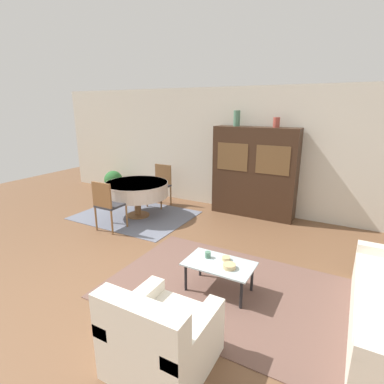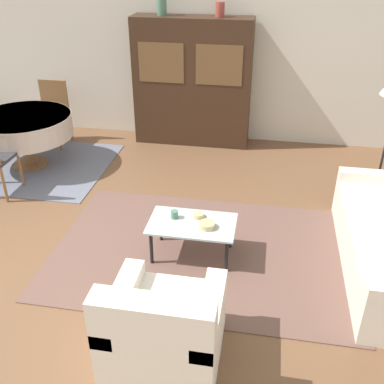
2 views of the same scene
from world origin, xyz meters
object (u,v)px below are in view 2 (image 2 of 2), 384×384
object	(u,v)px
dining_table	(24,126)
bowl_small	(198,215)
cup	(174,214)
dining_chair_far	(52,108)
display_cabinet	(192,83)
coffee_table	(192,227)
bowl	(207,225)
vase_tall	(162,3)
armchair	(163,330)
vase_short	(220,9)

from	to	relation	value
dining_table	bowl_small	size ratio (longest dim) A/B	11.93
cup	dining_chair_far	bearing A→B (deg)	134.78
display_cabinet	bowl_small	distance (m)	2.94
coffee_table	bowl	size ratio (longest dim) A/B	5.50
vase_tall	cup	bearing A→B (deg)	-75.17
armchair	display_cabinet	bearing A→B (deg)	97.14
display_cabinet	bowl_small	world-z (taller)	display_cabinet
display_cabinet	dining_chair_far	xyz separation A→B (m)	(-2.13, -0.42, -0.39)
dining_table	bowl	world-z (taller)	dining_table
dining_chair_far	bowl_small	xyz separation A→B (m)	(2.68, -2.42, -0.14)
dining_chair_far	cup	size ratio (longest dim) A/B	11.94
coffee_table	dining_chair_far	bearing A→B (deg)	136.21
dining_table	bowl	xyz separation A→B (m)	(2.80, -1.71, -0.17)
bowl	coffee_table	bearing A→B (deg)	161.54
dining_table	cup	xyz separation A→B (m)	(2.45, -1.59, -0.16)
armchair	bowl_small	size ratio (longest dim) A/B	7.74
dining_chair_far	vase_tall	size ratio (longest dim) A/B	2.99
cup	dining_table	bearing A→B (deg)	146.96
coffee_table	vase_tall	bearing A→B (deg)	107.94
bowl_small	vase_short	xyz separation A→B (m)	(-0.17, 2.83, 1.57)
dining_chair_far	vase_short	size ratio (longest dim) A/B	4.85
dining_table	cup	distance (m)	2.93
armchair	cup	world-z (taller)	armchair
display_cabinet	bowl_small	bearing A→B (deg)	-78.84
armchair	dining_chair_far	distance (m)	4.70
coffee_table	dining_chair_far	world-z (taller)	dining_chair_far
armchair	display_cabinet	distance (m)	4.36
coffee_table	vase_tall	size ratio (longest dim) A/B	2.70
vase_tall	vase_short	size ratio (longest dim) A/B	1.62
armchair	bowl_small	xyz separation A→B (m)	(0.02, 1.45, 0.10)
vase_tall	coffee_table	bearing A→B (deg)	-72.06
armchair	vase_short	bearing A→B (deg)	92.01
dining_chair_far	bowl	size ratio (longest dim) A/B	6.09
display_cabinet	dining_chair_far	distance (m)	2.20
display_cabinet	dining_table	distance (m)	2.51
armchair	bowl_small	distance (m)	1.45
bowl_small	cup	bearing A→B (deg)	-167.45
dining_table	dining_chair_far	world-z (taller)	dining_chair_far
coffee_table	display_cabinet	world-z (taller)	display_cabinet
display_cabinet	bowl	world-z (taller)	display_cabinet
dining_table	bowl	bearing A→B (deg)	-31.42
dining_chair_far	bowl	world-z (taller)	dining_chair_far
cup	bowl	size ratio (longest dim) A/B	0.51
cup	bowl_small	distance (m)	0.24
dining_table	dining_chair_far	distance (m)	0.88
display_cabinet	dining_table	world-z (taller)	display_cabinet
dining_chair_far	armchair	bearing A→B (deg)	124.56
dining_table	bowl	distance (m)	3.28
vase_tall	vase_short	bearing A→B (deg)	0.00
bowl	vase_tall	bearing A→B (deg)	110.30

